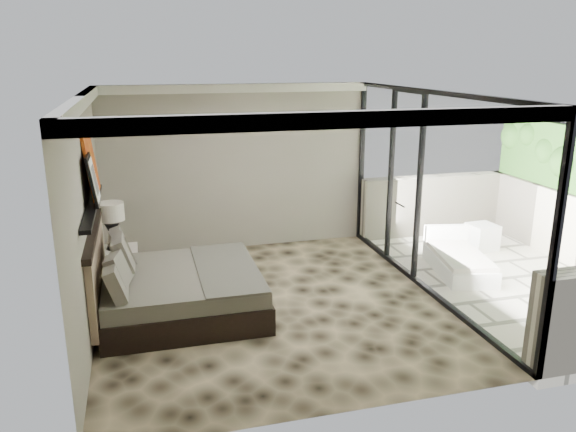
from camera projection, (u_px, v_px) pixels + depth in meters
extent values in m
plane|color=black|center=(272.00, 305.00, 7.57)|extent=(5.00, 5.00, 0.00)
cube|color=silver|center=(270.00, 94.00, 6.81)|extent=(4.50, 5.00, 0.02)
cube|color=gray|center=(237.00, 168.00, 9.50)|extent=(4.50, 0.02, 2.80)
cube|color=gray|center=(87.00, 217.00, 6.63)|extent=(0.02, 5.00, 2.80)
cube|color=white|center=(429.00, 194.00, 7.75)|extent=(0.08, 5.00, 2.80)
cube|color=beige|center=(512.00, 281.00, 8.52)|extent=(3.00, 5.00, 0.12)
cube|color=black|center=(92.00, 206.00, 6.71)|extent=(0.12, 2.20, 0.05)
cube|color=black|center=(184.00, 300.00, 7.31)|extent=(2.01, 1.91, 0.34)
cube|color=#646153|center=(182.00, 280.00, 7.24)|extent=(1.95, 1.85, 0.21)
cube|color=#47453D|center=(226.00, 268.00, 7.35)|extent=(0.77, 1.89, 0.03)
cube|color=#886F56|center=(97.00, 272.00, 6.92)|extent=(0.08, 2.01, 0.96)
cube|color=black|center=(120.00, 265.00, 8.25)|extent=(0.55, 0.55, 0.54)
cone|color=black|center=(113.00, 242.00, 8.17)|extent=(0.22, 0.22, 0.20)
cone|color=black|center=(112.00, 230.00, 8.12)|extent=(0.22, 0.22, 0.20)
cylinder|color=beige|center=(111.00, 211.00, 8.05)|extent=(0.38, 0.38, 0.26)
cube|color=#A9370E|center=(90.00, 160.00, 7.05)|extent=(0.13, 0.90, 0.90)
cube|color=black|center=(93.00, 180.00, 6.61)|extent=(0.11, 0.50, 0.60)
cube|color=silver|center=(482.00, 237.00, 9.71)|extent=(0.48, 0.48, 0.44)
cube|color=white|center=(459.00, 265.00, 8.67)|extent=(0.98, 1.54, 0.25)
cube|color=beige|center=(460.00, 255.00, 8.62)|extent=(0.93, 1.45, 0.07)
cube|color=white|center=(446.00, 234.00, 9.23)|extent=(0.72, 0.24, 0.31)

